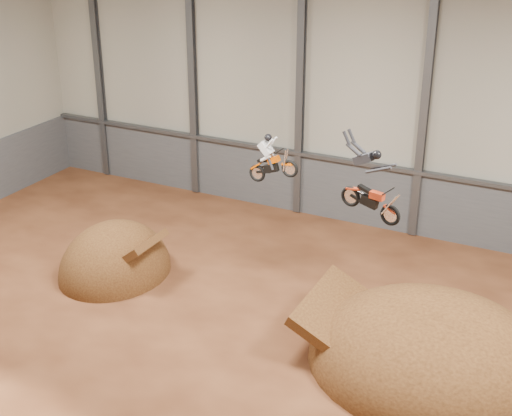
{
  "coord_description": "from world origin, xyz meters",
  "views": [
    {
      "loc": [
        11.15,
        -19.39,
        16.48
      ],
      "look_at": [
        -0.56,
        4.0,
        5.01
      ],
      "focal_mm": 50.0,
      "sensor_mm": 36.0,
      "label": 1
    }
  ],
  "objects_px": {
    "takeoff_ramp": "(116,273)",
    "landing_ramp": "(431,368)",
    "fmx_rider_b": "(370,179)",
    "fmx_rider_a": "(276,155)"
  },
  "relations": [
    {
      "from": "takeoff_ramp",
      "to": "landing_ramp",
      "type": "xyz_separation_m",
      "value": [
        15.32,
        -0.7,
        0.0
      ]
    },
    {
      "from": "landing_ramp",
      "to": "fmx_rider_a",
      "type": "xyz_separation_m",
      "value": [
        -7.77,
        2.43,
        6.57
      ]
    },
    {
      "from": "takeoff_ramp",
      "to": "fmx_rider_a",
      "type": "xyz_separation_m",
      "value": [
        7.55,
        1.73,
        6.57
      ]
    },
    {
      "from": "takeoff_ramp",
      "to": "landing_ramp",
      "type": "bearing_deg",
      "value": -2.6
    },
    {
      "from": "takeoff_ramp",
      "to": "fmx_rider_b",
      "type": "height_order",
      "value": "fmx_rider_b"
    },
    {
      "from": "takeoff_ramp",
      "to": "fmx_rider_b",
      "type": "relative_size",
      "value": 1.88
    },
    {
      "from": "takeoff_ramp",
      "to": "fmx_rider_a",
      "type": "relative_size",
      "value": 2.44
    },
    {
      "from": "takeoff_ramp",
      "to": "fmx_rider_a",
      "type": "distance_m",
      "value": 10.16
    },
    {
      "from": "takeoff_ramp",
      "to": "landing_ramp",
      "type": "distance_m",
      "value": 15.34
    },
    {
      "from": "landing_ramp",
      "to": "fmx_rider_b",
      "type": "xyz_separation_m",
      "value": [
        -2.46,
        -1.48,
        7.82
      ]
    }
  ]
}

